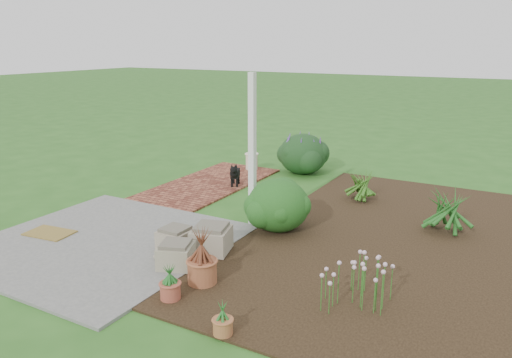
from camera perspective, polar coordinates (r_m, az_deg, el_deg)
The scene contains 19 objects.
ground at distance 8.46m, azimuth -2.52°, elevation -5.03°, with size 80.00×80.00×0.00m, color #285A1C.
concrete_patio at distance 7.94m, azimuth -17.11°, elevation -6.96°, with size 3.50×3.50×0.04m, color #5E5E5B.
brick_path at distance 10.73m, azimuth -5.30°, elevation -0.52°, with size 1.60×3.50×0.04m, color #5A271C.
garden_bed at distance 7.97m, azimuth 15.02°, elevation -6.75°, with size 4.00×7.00×0.03m, color black.
veranda_post at distance 8.04m, azimuth -0.43°, elevation 3.20°, with size 0.10×0.10×2.50m, color white.
stone_trough_near at distance 6.83m, azimuth -9.12°, elevation -8.65°, with size 0.44×0.44×0.29m, color gray.
stone_trough_mid at distance 7.22m, azimuth -5.12°, elevation -6.95°, with size 0.51×0.51×0.34m, color gray.
stone_trough_far at distance 7.37m, azimuth -9.17°, elevation -6.85°, with size 0.43×0.43×0.28m, color #767258.
coir_doormat at distance 8.52m, azimuth -22.50°, elevation -5.71°, with size 0.72×0.46×0.02m, color brown.
black_dog at distance 10.39m, azimuth -2.43°, elevation 0.67°, with size 0.30×0.51×0.46m.
cream_ceramic_urn at distance 11.79m, azimuth -0.50°, elevation 2.03°, with size 0.28×0.28×0.38m, color #EEE2C4.
evergreen_shrub at distance 7.97m, azimuth 2.55°, elevation -2.85°, with size 1.00×1.00×0.85m, color #103915.
agapanthus_clump_back at distance 8.40m, azimuth 21.01°, elevation -2.96°, with size 0.94×0.94×0.84m, color #103917, non-canonical shape.
agapanthus_clump_front at distance 9.66m, azimuth 11.92°, elevation -0.33°, with size 0.81×0.81×0.72m, color #103A11, non-canonical shape.
pink_flower_patch at distance 5.90m, azimuth 11.25°, elevation -11.26°, with size 0.93×0.93×0.60m, color #113D0F, non-canonical shape.
terracotta_pot_bronze at distance 6.37m, azimuth -6.17°, elevation -10.46°, with size 0.37×0.37×0.30m, color brown.
terracotta_pot_small_left at distance 5.37m, azimuth -3.81°, elevation -16.46°, with size 0.21×0.21×0.17m, color #9C5B34.
terracotta_pot_small_right at distance 6.08m, azimuth -9.76°, elevation -12.45°, with size 0.24×0.24×0.20m, color #9B4834.
purple_flowering_bush at distance 11.60m, azimuth 5.39°, elevation 2.98°, with size 1.11×1.11×0.94m, color black.
Camera 1 is at (4.21, -6.72, 2.94)m, focal length 35.00 mm.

